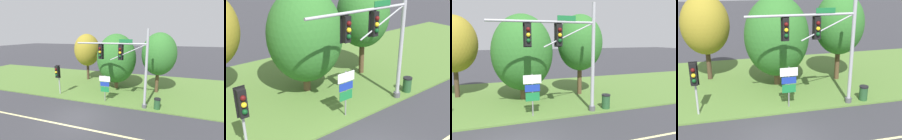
% 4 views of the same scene
% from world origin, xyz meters
% --- Properties ---
extents(ground_plane, '(160.00, 160.00, 0.00)m').
position_xyz_m(ground_plane, '(0.00, 0.00, 0.00)').
color(ground_plane, '#333338').
extents(lane_stripe, '(36.00, 0.16, 0.01)m').
position_xyz_m(lane_stripe, '(0.00, -1.20, 0.00)').
color(lane_stripe, beige).
rests_on(lane_stripe, ground).
extents(grass_verge, '(48.00, 11.50, 0.10)m').
position_xyz_m(grass_verge, '(0.00, 8.25, 0.05)').
color(grass_verge, '#517533').
rests_on(grass_verge, ground).
extents(traffic_signal_mast, '(6.34, 0.49, 6.64)m').
position_xyz_m(traffic_signal_mast, '(3.24, 2.92, 4.16)').
color(traffic_signal_mast, '#9EA0A5').
rests_on(traffic_signal_mast, grass_verge).
extents(pedestrian_signal_near_kerb, '(0.46, 0.55, 3.12)m').
position_xyz_m(pedestrian_signal_near_kerb, '(-3.97, 3.32, 2.36)').
color(pedestrian_signal_near_kerb, '#9EA0A5').
rests_on(pedestrian_signal_near_kerb, grass_verge).
extents(route_sign_post, '(1.05, 0.08, 2.50)m').
position_xyz_m(route_sign_post, '(1.24, 3.20, 1.69)').
color(route_sign_post, slate).
rests_on(route_sign_post, grass_verge).
extents(tree_nearest_road, '(3.45, 3.45, 6.26)m').
position_xyz_m(tree_nearest_road, '(-3.46, 9.27, 4.19)').
color(tree_nearest_road, '#423021').
rests_on(tree_nearest_road, grass_verge).
extents(tree_left_of_mast, '(4.44, 4.44, 6.27)m').
position_xyz_m(tree_left_of_mast, '(1.29, 7.03, 3.58)').
color(tree_left_of_mast, brown).
rests_on(tree_left_of_mast, grass_verge).
extents(tree_behind_signpost, '(3.55, 3.55, 6.39)m').
position_xyz_m(tree_behind_signpost, '(5.87, 7.04, 4.25)').
color(tree_behind_signpost, '#4C3823').
rests_on(tree_behind_signpost, grass_verge).
extents(trash_bin, '(0.56, 0.56, 0.93)m').
position_xyz_m(trash_bin, '(6.00, 3.03, 0.57)').
color(trash_bin, '#234C28').
rests_on(trash_bin, grass_verge).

